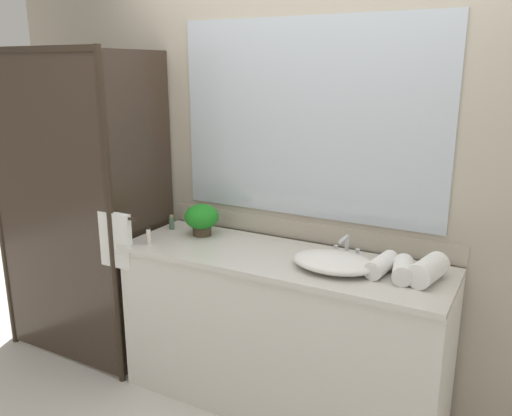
{
  "coord_description": "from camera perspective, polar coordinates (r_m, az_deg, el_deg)",
  "views": [
    {
      "loc": [
        1.16,
        -2.38,
        1.88
      ],
      "look_at": [
        -0.15,
        0.0,
        1.15
      ],
      "focal_mm": 36.75,
      "sensor_mm": 36.0,
      "label": 1
    }
  ],
  "objects": [
    {
      "name": "amenity_bottle_body_wash",
      "position": [
        3.06,
        -11.62,
        -2.98
      ],
      "size": [
        0.03,
        0.03,
        0.1
      ],
      "color": "silver",
      "rests_on": "vanity_cabinet"
    },
    {
      "name": "wall_back_with_mirror",
      "position": [
        3.01,
        5.67,
        4.07
      ],
      "size": [
        4.4,
        0.06,
        2.6
      ],
      "color": "#B2A893",
      "rests_on": "ground_plane"
    },
    {
      "name": "vanity_cabinet",
      "position": [
        3.02,
        2.66,
        -13.27
      ],
      "size": [
        1.8,
        0.58,
        0.9
      ],
      "color": "silver",
      "rests_on": "ground_plane"
    },
    {
      "name": "ground_plane",
      "position": [
        3.25,
        2.48,
        -20.35
      ],
      "size": [
        8.0,
        8.0,
        0.0
      ],
      "primitive_type": "plane",
      "color": "silver"
    },
    {
      "name": "amenity_bottle_lotion",
      "position": [
        3.31,
        -9.15,
        -1.56
      ],
      "size": [
        0.03,
        0.03,
        0.09
      ],
      "color": "#4C7056",
      "rests_on": "vanity_cabinet"
    },
    {
      "name": "shower_enclosure",
      "position": [
        3.39,
        -18.54,
        -0.41
      ],
      "size": [
        1.2,
        0.59,
        2.0
      ],
      "color": "#2D2319",
      "rests_on": "ground_plane"
    },
    {
      "name": "rolled_towel_near_edge",
      "position": [
        2.61,
        18.23,
        -6.43
      ],
      "size": [
        0.16,
        0.26,
        0.12
      ],
      "primitive_type": "cylinder",
      "rotation": [
        1.57,
        0.0,
        -0.2
      ],
      "color": "white",
      "rests_on": "vanity_cabinet"
    },
    {
      "name": "rolled_towel_middle",
      "position": [
        2.61,
        15.72,
        -6.48
      ],
      "size": [
        0.14,
        0.21,
        0.1
      ],
      "primitive_type": "cylinder",
      "rotation": [
        1.57,
        0.0,
        0.2
      ],
      "color": "white",
      "rests_on": "vanity_cabinet"
    },
    {
      "name": "sink_basin",
      "position": [
        2.66,
        8.44,
        -5.82
      ],
      "size": [
        0.43,
        0.3,
        0.08
      ],
      "primitive_type": "ellipsoid",
      "color": "white",
      "rests_on": "vanity_cabinet"
    },
    {
      "name": "rolled_towel_far_edge",
      "position": [
        2.65,
        13.5,
        -6.04
      ],
      "size": [
        0.12,
        0.24,
        0.09
      ],
      "primitive_type": "cylinder",
      "rotation": [
        1.57,
        0.0,
        -0.14
      ],
      "color": "white",
      "rests_on": "vanity_cabinet"
    },
    {
      "name": "potted_plant",
      "position": [
        3.15,
        -5.94,
        -1.09
      ],
      "size": [
        0.21,
        0.21,
        0.19
      ],
      "color": "#473828",
      "rests_on": "vanity_cabinet"
    },
    {
      "name": "faucet",
      "position": [
        2.82,
        9.78,
        -4.58
      ],
      "size": [
        0.17,
        0.13,
        0.13
      ],
      "color": "silver",
      "rests_on": "vanity_cabinet"
    }
  ]
}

